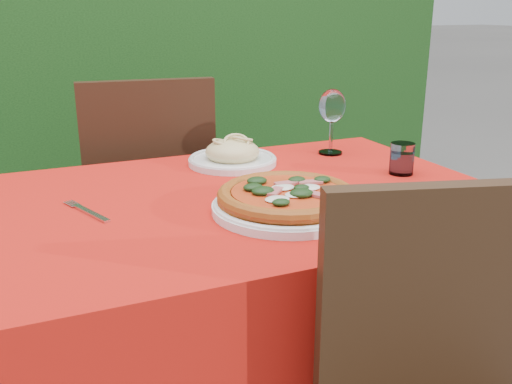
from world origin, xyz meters
name	(u,v)px	position (x,y,z in m)	size (l,w,h in m)	color
hedge	(118,66)	(0.00, 1.55, 0.92)	(3.20, 0.55, 1.78)	black
dining_table	(241,252)	(0.00, 0.00, 0.60)	(1.26, 0.86, 0.75)	#452616
chair_far	(149,194)	(-0.07, 0.69, 0.55)	(0.48, 0.48, 0.96)	black
pizza_plate	(287,199)	(0.05, -0.15, 0.78)	(0.40, 0.40, 0.06)	white
pasta_plate	(232,155)	(0.09, 0.27, 0.77)	(0.26, 0.26, 0.07)	silver
water_glass	(402,160)	(0.47, 0.00, 0.79)	(0.07, 0.07, 0.09)	silver
wine_glass	(332,109)	(0.41, 0.27, 0.89)	(0.08, 0.08, 0.20)	silver
fork	(91,213)	(-0.35, 0.00, 0.75)	(0.02, 0.19, 0.01)	silver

